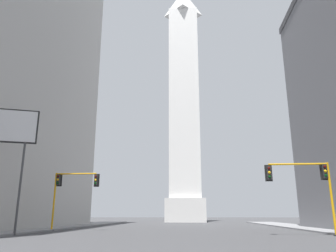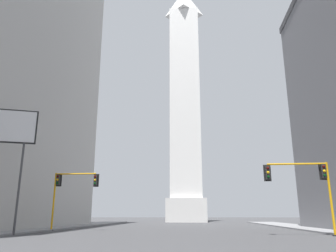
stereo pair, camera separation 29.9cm
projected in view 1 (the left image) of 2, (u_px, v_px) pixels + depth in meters
obelisk at (184, 100)px, 77.87m from camera, size 8.62×8.62×58.34m
traffic_light_mid_right at (307, 179)px, 25.70m from camera, size 5.08×0.50×5.55m
traffic_light_mid_left at (70, 186)px, 33.59m from camera, size 4.74×0.51×5.75m
billboard_sign at (3, 130)px, 27.19m from camera, size 5.15×1.91×10.21m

